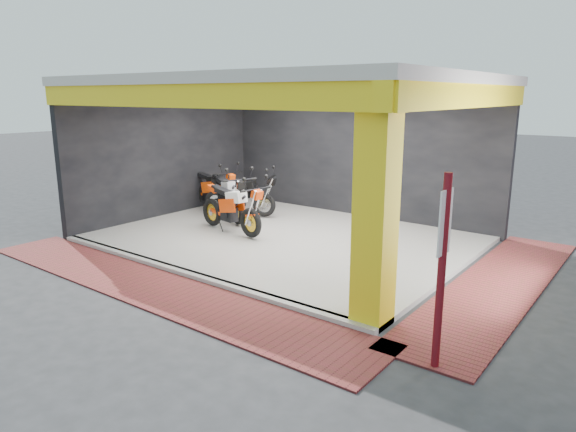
% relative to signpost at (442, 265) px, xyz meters
% --- Properties ---
extents(ground, '(80.00, 80.00, 0.00)m').
position_rel_signpost_xyz_m(ground, '(-4.98, 1.39, -1.35)').
color(ground, '#2D2D30').
rests_on(ground, ground).
extents(showroom_floor, '(8.00, 6.00, 0.10)m').
position_rel_signpost_xyz_m(showroom_floor, '(-4.98, 3.39, -1.30)').
color(showroom_floor, silver).
rests_on(showroom_floor, ground).
extents(showroom_ceiling, '(8.40, 6.40, 0.20)m').
position_rel_signpost_xyz_m(showroom_ceiling, '(-4.98, 3.39, 2.25)').
color(showroom_ceiling, beige).
rests_on(showroom_ceiling, corner_column).
extents(back_wall, '(8.20, 0.20, 3.50)m').
position_rel_signpost_xyz_m(back_wall, '(-4.98, 6.49, 0.40)').
color(back_wall, black).
rests_on(back_wall, ground).
extents(left_wall, '(0.20, 6.20, 3.50)m').
position_rel_signpost_xyz_m(left_wall, '(-9.08, 3.39, 0.40)').
color(left_wall, black).
rests_on(left_wall, ground).
extents(corner_column, '(0.50, 0.50, 3.50)m').
position_rel_signpost_xyz_m(corner_column, '(-1.23, 0.64, 0.40)').
color(corner_column, yellow).
rests_on(corner_column, ground).
extents(header_beam_front, '(8.40, 0.30, 0.40)m').
position_rel_signpost_xyz_m(header_beam_front, '(-4.98, 0.39, 1.95)').
color(header_beam_front, yellow).
rests_on(header_beam_front, corner_column).
extents(header_beam_right, '(0.30, 6.40, 0.40)m').
position_rel_signpost_xyz_m(header_beam_right, '(-0.98, 3.39, 1.95)').
color(header_beam_right, yellow).
rests_on(header_beam_right, corner_column).
extents(floor_kerb, '(8.00, 0.20, 0.10)m').
position_rel_signpost_xyz_m(floor_kerb, '(-4.98, 0.37, -1.30)').
color(floor_kerb, silver).
rests_on(floor_kerb, ground).
extents(paver_front, '(9.00, 1.40, 0.03)m').
position_rel_signpost_xyz_m(paver_front, '(-4.98, -0.41, -1.33)').
color(paver_front, maroon).
rests_on(paver_front, ground).
extents(paver_right, '(1.40, 7.00, 0.03)m').
position_rel_signpost_xyz_m(paver_right, '(-0.18, 3.39, -1.33)').
color(paver_right, maroon).
rests_on(paver_right, ground).
extents(signpost, '(0.10, 0.34, 2.46)m').
position_rel_signpost_xyz_m(signpost, '(0.00, 0.00, 0.00)').
color(signpost, maroon).
rests_on(signpost, ground).
extents(moto_hero, '(2.42, 1.20, 1.41)m').
position_rel_signpost_xyz_m(moto_hero, '(-5.51, 2.79, -0.54)').
color(moto_hero, red).
rests_on(moto_hero, showroom_floor).
extents(moto_row_a, '(2.50, 1.80, 1.44)m').
position_rel_signpost_xyz_m(moto_row_a, '(-6.57, 3.50, -0.53)').
color(moto_row_a, black).
rests_on(moto_row_a, showroom_floor).
extents(moto_row_b, '(2.30, 1.53, 1.32)m').
position_rel_signpost_xyz_m(moto_row_b, '(-6.59, 4.56, -0.59)').
color(moto_row_b, black).
rests_on(moto_row_b, showroom_floor).
extents(moto_row_d, '(2.33, 1.14, 1.36)m').
position_rel_signpost_xyz_m(moto_row_d, '(-7.78, 4.34, -0.57)').
color(moto_row_d, '#FF4A0A').
rests_on(moto_row_d, showroom_floor).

